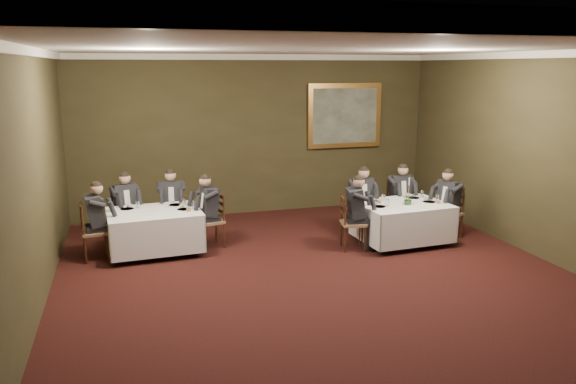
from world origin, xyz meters
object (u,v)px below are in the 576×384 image
diner_main_endright (448,212)px  candlestick (409,193)px  chair_sec_endleft (95,243)px  chair_sec_endright (211,232)px  diner_main_backright (400,205)px  centerpiece (408,198)px  chair_sec_backright (173,223)px  diner_sec_backright (172,212)px  diner_sec_endright (211,220)px  chair_main_backright (399,215)px  diner_main_endleft (353,222)px  painting (345,116)px  diner_main_backleft (361,208)px  diner_sec_backleft (126,216)px  diner_sec_endleft (95,230)px  table_second (155,228)px  chair_main_endleft (352,234)px  chair_sec_backleft (126,227)px  table_main (402,220)px  chair_main_endright (448,223)px  chair_main_backleft (361,219)px

diner_main_endright → candlestick: bearing=71.0°
chair_sec_endleft → chair_sec_endright: bearing=87.3°
diner_main_backright → centerpiece: diner_main_backright is taller
diner_main_backright → centerpiece: size_ratio=5.64×
diner_main_endright → diner_main_backright: bearing=20.2°
chair_sec_backright → diner_sec_backright: 0.23m
diner_sec_endright → chair_main_backright: bearing=-101.3°
diner_main_endleft → chair_sec_endright: size_ratio=1.35×
diner_main_endright → chair_sec_backright: 5.33m
diner_main_endleft → painting: bearing=172.0°
painting → diner_main_backleft: bearing=-102.6°
diner_main_backleft → diner_sec_backleft: bearing=-9.8°
diner_sec_endleft → candlestick: bearing=77.6°
candlestick → painting: (-0.15, 2.90, 1.20)m
diner_main_endright → chair_sec_endright: size_ratio=1.35×
table_second → diner_sec_backright: (0.38, 0.84, 0.06)m
chair_main_endleft → chair_sec_backleft: same height
table_main → centerpiece: 0.45m
chair_sec_endleft → diner_sec_endleft: diner_sec_endleft is taller
chair_main_endleft → centerpiece: size_ratio=4.20×
table_main → chair_main_endright: size_ratio=1.71×
diner_main_endright → chair_sec_backright: size_ratio=1.35×
diner_main_backright → diner_sec_backright: bearing=-9.5°
chair_sec_backleft → candlestick: candlestick is taller
diner_sec_backleft → centerpiece: bearing=144.3°
chair_sec_backleft → diner_sec_backleft: size_ratio=0.74×
diner_sec_backleft → chair_sec_endright: size_ratio=1.35×
diner_sec_backright → diner_sec_endright: size_ratio=1.00×
chair_main_backleft → diner_sec_endleft: 4.99m
chair_main_backleft → chair_main_endright: (1.51, -0.73, 0.00)m
diner_sec_backright → diner_main_endleft: bearing=156.7°
chair_main_backleft → painting: bearing=-103.5°
chair_main_endleft → chair_sec_backright: size_ratio=1.00×
centerpiece → diner_sec_endleft: bearing=172.2°
diner_main_backleft → diner_main_backright: same height
diner_sec_backright → chair_sec_endright: 1.02m
diner_main_endleft → diner_sec_endleft: size_ratio=1.00×
chair_main_endright → table_second: bearing=64.5°
chair_main_backleft → chair_main_endright: 1.68m
chair_main_endright → chair_sec_endleft: 6.53m
chair_main_backleft → chair_main_endleft: bearing=57.5°
table_main → chair_sec_endright: size_ratio=1.71×
chair_sec_endleft → diner_main_backright: bearing=85.4°
diner_main_endleft → centerpiece: diner_main_endleft is taller
diner_sec_endright → diner_main_backright: bearing=-101.5°
diner_main_backleft → diner_main_endright: same height
chair_main_endleft → diner_sec_endleft: (-4.45, 0.72, 0.23)m
diner_main_backleft → chair_main_backright: bearing=-176.2°
diner_main_endright → chair_sec_endright: diner_main_endright is taller
chair_main_backright → diner_sec_backright: diner_sec_backright is taller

